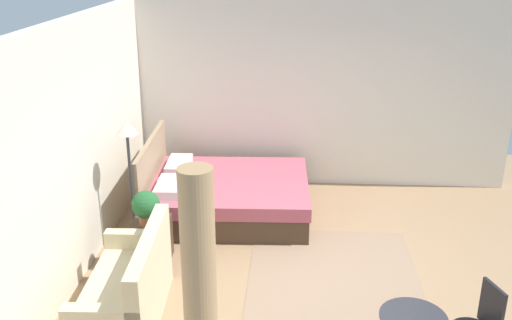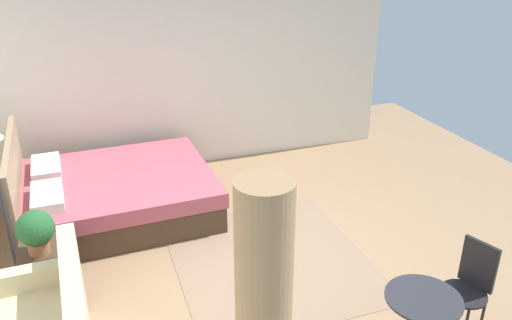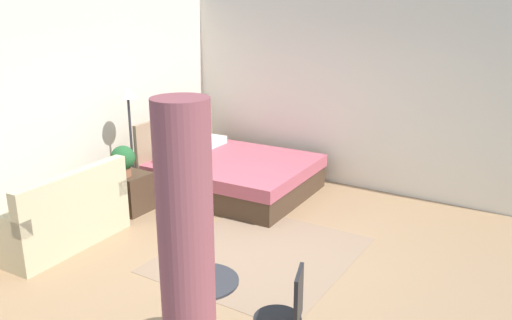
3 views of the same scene
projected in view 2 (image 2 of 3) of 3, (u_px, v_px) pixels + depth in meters
The scene contains 7 objects.
ground_plane at pixel (266, 267), 5.23m from camera, with size 8.71×8.69×0.02m, color #9E7A56.
wall_right at pixel (196, 67), 7.11m from camera, with size 0.12×5.69×2.85m, color silver.
area_rug at pixel (270, 260), 5.32m from camera, with size 2.14×1.94×0.01m, color #93755B.
bed at pixel (113, 194), 6.08m from camera, with size 1.94×2.26×1.08m.
nightstand at pixel (47, 271), 4.70m from camera, with size 0.45×0.42×0.53m.
potted_plant at pixel (36, 230), 4.41m from camera, with size 0.32×0.32×0.41m.
cafe_chair_near_window at pixel (470, 282), 4.15m from camera, with size 0.47×0.47×0.86m.
Camera 2 is at (-4.06, 1.52, 3.11)m, focal length 35.81 mm.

